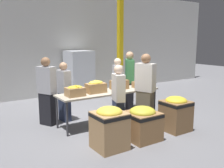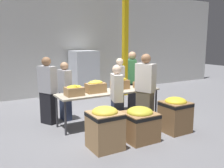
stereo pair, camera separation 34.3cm
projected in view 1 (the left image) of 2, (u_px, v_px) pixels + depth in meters
ground_plane at (109, 122)px, 6.39m from camera, size 30.00×30.00×0.00m
wall_back at (54, 42)px, 9.13m from camera, size 16.00×0.08×4.00m
sorting_table at (109, 93)px, 6.26m from camera, size 2.66×0.72×0.81m
banana_box_0 at (75, 91)px, 5.67m from camera, size 0.40×0.32×0.27m
banana_box_1 at (96, 87)px, 6.03m from camera, size 0.48×0.28×0.31m
banana_box_2 at (119, 83)px, 6.48m from camera, size 0.45×0.31×0.31m
banana_box_3 at (141, 84)px, 6.69m from camera, size 0.41×0.29×0.23m
volunteer_0 at (47, 92)px, 6.08m from camera, size 0.41×0.50×1.67m
volunteer_1 at (145, 90)px, 6.14m from camera, size 0.38×0.52×1.75m
volunteer_2 at (118, 85)px, 7.26m from camera, size 0.34×0.47×1.56m
volunteer_3 at (118, 99)px, 5.61m from camera, size 0.32×0.46×1.54m
volunteer_4 at (64, 92)px, 6.39m from camera, size 0.25×0.43×1.52m
volunteer_5 at (129, 81)px, 7.47m from camera, size 0.44×0.52×1.74m
donation_bin_0 at (109, 127)px, 4.76m from camera, size 0.59×0.59×0.84m
donation_bin_1 at (142, 122)px, 5.22m from camera, size 0.64×0.64×0.72m
donation_bin_2 at (176, 112)px, 5.75m from camera, size 0.58×0.58×0.81m
support_pillar at (120, 42)px, 9.24m from camera, size 0.18×0.18×4.00m
pallet_stack_0 at (79, 74)px, 9.22m from camera, size 0.96×0.96×1.69m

